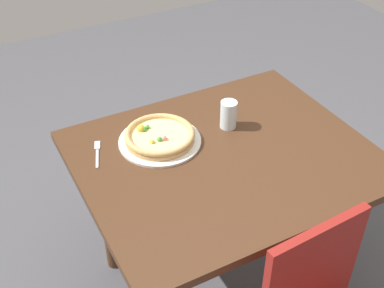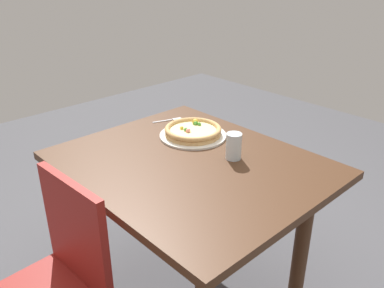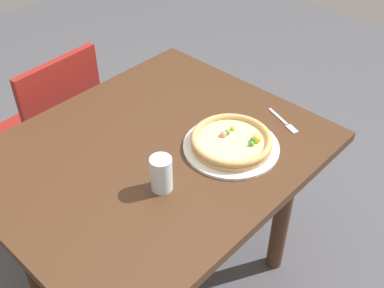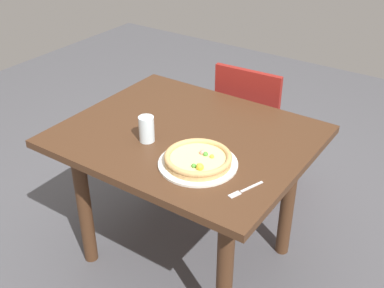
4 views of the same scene
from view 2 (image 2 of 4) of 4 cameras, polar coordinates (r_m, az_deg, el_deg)
The scene contains 6 objects.
dining_table at distance 1.80m, azimuth -0.16°, elevation -5.91°, with size 1.11×0.92×0.75m.
chair_near at distance 1.60m, azimuth -19.22°, elevation -18.70°, with size 0.42×0.42×0.87m.
plate at distance 1.97m, azimuth 0.14°, elevation 1.24°, with size 0.33×0.33×0.01m, color silver.
pizza at distance 1.96m, azimuth 0.14°, elevation 1.93°, with size 0.28×0.28×0.05m.
fork at distance 2.18m, azimuth -3.19°, elevation 3.43°, with size 0.07×0.16×0.00m.
drinking_glass at distance 1.74m, azimuth 5.95°, elevation -0.31°, with size 0.07×0.07×0.12m, color silver.
Camera 2 is at (1.13, -1.05, 1.55)m, focal length 37.54 mm.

